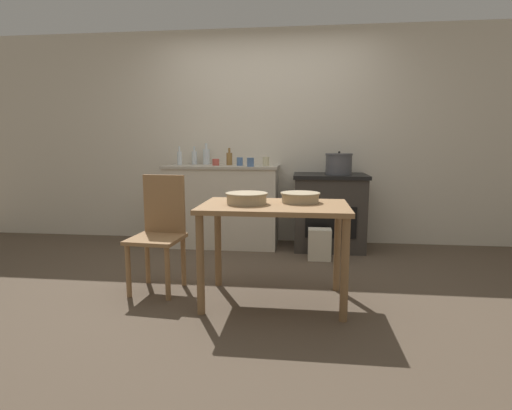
{
  "coord_description": "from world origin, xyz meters",
  "views": [
    {
      "loc": [
        0.44,
        -3.34,
        1.21
      ],
      "look_at": [
        0.0,
        0.43,
        0.62
      ],
      "focal_mm": 28.0,
      "sensor_mm": 36.0,
      "label": 1
    }
  ],
  "objects_px": {
    "bottle_far_left": "(194,157)",
    "cup_mid_right": "(240,161)",
    "bottle_center_left": "(229,158)",
    "flour_sack": "(319,244)",
    "cup_center": "(251,162)",
    "stock_pot": "(339,164)",
    "mixing_bowl_large": "(247,198)",
    "bottle_mid_left": "(206,156)",
    "cup_right": "(266,161)",
    "bottle_left": "(180,158)",
    "work_table": "(274,219)",
    "mixing_bowl_small": "(300,197)",
    "chair": "(160,230)",
    "stove": "(329,211)",
    "cup_center_right": "(216,162)"
  },
  "relations": [
    {
      "from": "bottle_far_left",
      "to": "cup_mid_right",
      "type": "relative_size",
      "value": 2.32
    },
    {
      "from": "bottle_center_left",
      "to": "cup_mid_right",
      "type": "distance_m",
      "value": 0.17
    },
    {
      "from": "flour_sack",
      "to": "bottle_center_left",
      "type": "relative_size",
      "value": 1.63
    },
    {
      "from": "cup_center",
      "to": "stock_pot",
      "type": "bearing_deg",
      "value": 9.47
    },
    {
      "from": "cup_mid_right",
      "to": "bottle_center_left",
      "type": "bearing_deg",
      "value": 146.85
    },
    {
      "from": "mixing_bowl_large",
      "to": "bottle_mid_left",
      "type": "height_order",
      "value": "bottle_mid_left"
    },
    {
      "from": "cup_right",
      "to": "flour_sack",
      "type": "bearing_deg",
      "value": -35.77
    },
    {
      "from": "bottle_left",
      "to": "cup_mid_right",
      "type": "relative_size",
      "value": 2.33
    },
    {
      "from": "work_table",
      "to": "bottle_left",
      "type": "relative_size",
      "value": 4.96
    },
    {
      "from": "mixing_bowl_small",
      "to": "cup_center",
      "type": "height_order",
      "value": "cup_center"
    },
    {
      "from": "stock_pot",
      "to": "mixing_bowl_small",
      "type": "relative_size",
      "value": 1.0
    },
    {
      "from": "chair",
      "to": "flour_sack",
      "type": "xyz_separation_m",
      "value": [
        1.35,
        0.99,
        -0.34
      ]
    },
    {
      "from": "stove",
      "to": "bottle_mid_left",
      "type": "bearing_deg",
      "value": 172.04
    },
    {
      "from": "work_table",
      "to": "bottle_mid_left",
      "type": "relative_size",
      "value": 4.24
    },
    {
      "from": "cup_mid_right",
      "to": "cup_center",
      "type": "bearing_deg",
      "value": -51.77
    },
    {
      "from": "bottle_center_left",
      "to": "chair",
      "type": "bearing_deg",
      "value": -100.92
    },
    {
      "from": "mixing_bowl_small",
      "to": "cup_center_right",
      "type": "height_order",
      "value": "cup_center_right"
    },
    {
      "from": "bottle_mid_left",
      "to": "stock_pot",
      "type": "bearing_deg",
      "value": -8.95
    },
    {
      "from": "flour_sack",
      "to": "bottle_far_left",
      "type": "relative_size",
      "value": 1.5
    },
    {
      "from": "stove",
      "to": "cup_center_right",
      "type": "distance_m",
      "value": 1.43
    },
    {
      "from": "bottle_left",
      "to": "bottle_center_left",
      "type": "relative_size",
      "value": 1.09
    },
    {
      "from": "flour_sack",
      "to": "stock_pot",
      "type": "bearing_deg",
      "value": 64.88
    },
    {
      "from": "mixing_bowl_large",
      "to": "bottle_mid_left",
      "type": "relative_size",
      "value": 1.23
    },
    {
      "from": "flour_sack",
      "to": "cup_center_right",
      "type": "height_order",
      "value": "cup_center_right"
    },
    {
      "from": "cup_center",
      "to": "cup_center_right",
      "type": "bearing_deg",
      "value": 156.85
    },
    {
      "from": "bottle_center_left",
      "to": "cup_center",
      "type": "relative_size",
      "value": 2.05
    },
    {
      "from": "mixing_bowl_large",
      "to": "bottle_far_left",
      "type": "height_order",
      "value": "bottle_far_left"
    },
    {
      "from": "stock_pot",
      "to": "cup_center_right",
      "type": "bearing_deg",
      "value": 179.1
    },
    {
      "from": "cup_center_right",
      "to": "stove",
      "type": "bearing_deg",
      "value": 0.78
    },
    {
      "from": "mixing_bowl_large",
      "to": "mixing_bowl_small",
      "type": "relative_size",
      "value": 1.05
    },
    {
      "from": "stove",
      "to": "mixing_bowl_large",
      "type": "distance_m",
      "value": 1.85
    },
    {
      "from": "work_table",
      "to": "flour_sack",
      "type": "xyz_separation_m",
      "value": [
        0.39,
        1.17,
        -0.48
      ]
    },
    {
      "from": "bottle_mid_left",
      "to": "cup_center_right",
      "type": "height_order",
      "value": "bottle_mid_left"
    },
    {
      "from": "stove",
      "to": "bottle_far_left",
      "type": "xyz_separation_m",
      "value": [
        -1.63,
        0.2,
        0.6
      ]
    },
    {
      "from": "mixing_bowl_large",
      "to": "bottle_left",
      "type": "bearing_deg",
      "value": 121.3
    },
    {
      "from": "cup_center_right",
      "to": "flour_sack",
      "type": "bearing_deg",
      "value": -21.63
    },
    {
      "from": "mixing_bowl_large",
      "to": "cup_mid_right",
      "type": "xyz_separation_m",
      "value": [
        -0.31,
        1.65,
        0.19
      ]
    },
    {
      "from": "mixing_bowl_small",
      "to": "bottle_left",
      "type": "xyz_separation_m",
      "value": [
        -1.45,
        1.62,
        0.24
      ]
    },
    {
      "from": "work_table",
      "to": "chair",
      "type": "height_order",
      "value": "chair"
    },
    {
      "from": "work_table",
      "to": "mixing_bowl_small",
      "type": "xyz_separation_m",
      "value": [
        0.19,
        0.12,
        0.16
      ]
    },
    {
      "from": "work_table",
      "to": "cup_right",
      "type": "bearing_deg",
      "value": 97.59
    },
    {
      "from": "chair",
      "to": "cup_right",
      "type": "distance_m",
      "value": 1.69
    },
    {
      "from": "bottle_far_left",
      "to": "flour_sack",
      "type": "bearing_deg",
      "value": -24.58
    },
    {
      "from": "flour_sack",
      "to": "cup_mid_right",
      "type": "distance_m",
      "value": 1.33
    },
    {
      "from": "flour_sack",
      "to": "cup_center",
      "type": "xyz_separation_m",
      "value": [
        -0.76,
        0.29,
        0.84
      ]
    },
    {
      "from": "bottle_center_left",
      "to": "cup_right",
      "type": "distance_m",
      "value": 0.47
    },
    {
      "from": "stock_pot",
      "to": "bottle_center_left",
      "type": "height_order",
      "value": "bottle_center_left"
    },
    {
      "from": "work_table",
      "to": "chair",
      "type": "bearing_deg",
      "value": 169.53
    },
    {
      "from": "work_table",
      "to": "flour_sack",
      "type": "bearing_deg",
      "value": 71.47
    },
    {
      "from": "cup_center",
      "to": "cup_mid_right",
      "type": "height_order",
      "value": "cup_center"
    }
  ]
}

